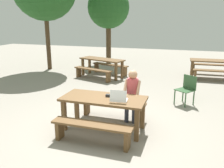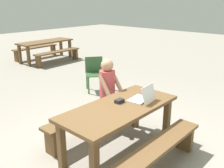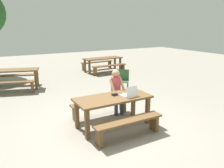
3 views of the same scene
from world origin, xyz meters
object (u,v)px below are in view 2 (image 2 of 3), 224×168
object	(u,v)px
laptop	(143,97)
small_pouch	(119,101)
picnic_table_rear	(46,44)
picnic_table_front	(120,113)
plastic_chair	(95,73)
person_seated	(109,89)

from	to	relation	value
laptop	small_pouch	bearing A→B (deg)	-43.71
laptop	picnic_table_rear	size ratio (longest dim) A/B	0.18
small_pouch	picnic_table_front	bearing A→B (deg)	-137.62
picnic_table_front	picnic_table_rear	world-z (taller)	picnic_table_front
small_pouch	plastic_chair	distance (m)	2.75
small_pouch	laptop	bearing A→B (deg)	-36.63
person_seated	picnic_table_rear	world-z (taller)	person_seated
laptop	picnic_table_rear	distance (m)	6.64
small_pouch	person_seated	bearing A→B (deg)	55.58
laptop	person_seated	bearing A→B (deg)	-104.41
picnic_table_front	plastic_chair	size ratio (longest dim) A/B	2.20
picnic_table_rear	laptop	bearing A→B (deg)	-114.13
person_seated	picnic_table_front	bearing A→B (deg)	-126.50
picnic_table_front	plastic_chair	world-z (taller)	plastic_chair
picnic_table_rear	picnic_table_front	bearing A→B (deg)	-117.61
small_pouch	picnic_table_rear	distance (m)	6.55
laptop	picnic_table_rear	xyz separation A→B (m)	(2.44, 6.17, -0.18)
small_pouch	plastic_chair	size ratio (longest dim) A/B	0.17
person_seated	laptop	bearing A→B (deg)	-97.33
plastic_chair	picnic_table_rear	size ratio (longest dim) A/B	0.40
picnic_table_front	person_seated	bearing A→B (deg)	53.50
laptop	picnic_table_front	bearing A→B (deg)	-25.41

